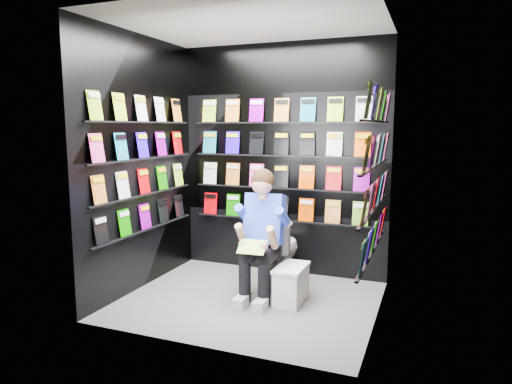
% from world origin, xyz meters
% --- Properties ---
extents(floor, '(2.40, 2.40, 0.00)m').
position_xyz_m(floor, '(0.00, 0.00, 0.00)').
color(floor, '#565654').
rests_on(floor, ground).
extents(ceiling, '(2.40, 2.40, 0.00)m').
position_xyz_m(ceiling, '(0.00, 0.00, 2.60)').
color(ceiling, white).
rests_on(ceiling, floor).
extents(wall_back, '(2.40, 0.04, 2.60)m').
position_xyz_m(wall_back, '(0.00, 1.00, 1.30)').
color(wall_back, black).
rests_on(wall_back, floor).
extents(wall_front, '(2.40, 0.04, 2.60)m').
position_xyz_m(wall_front, '(0.00, -1.00, 1.30)').
color(wall_front, black).
rests_on(wall_front, floor).
extents(wall_left, '(0.04, 2.00, 2.60)m').
position_xyz_m(wall_left, '(-1.20, 0.00, 1.30)').
color(wall_left, black).
rests_on(wall_left, floor).
extents(wall_right, '(0.04, 2.00, 2.60)m').
position_xyz_m(wall_right, '(1.20, 0.00, 1.30)').
color(wall_right, black).
rests_on(wall_right, floor).
extents(comics_back, '(2.10, 0.06, 1.37)m').
position_xyz_m(comics_back, '(0.00, 0.97, 1.31)').
color(comics_back, orange).
rests_on(comics_back, wall_back).
extents(comics_left, '(0.06, 1.70, 1.37)m').
position_xyz_m(comics_left, '(-1.17, 0.00, 1.31)').
color(comics_left, orange).
rests_on(comics_left, wall_left).
extents(comics_right, '(0.06, 1.70, 1.37)m').
position_xyz_m(comics_right, '(1.17, 0.00, 1.31)').
color(comics_right, orange).
rests_on(comics_right, wall_right).
extents(toilet, '(0.47, 0.78, 0.73)m').
position_xyz_m(toilet, '(0.09, 0.59, 0.37)').
color(toilet, silver).
rests_on(toilet, floor).
extents(longbox, '(0.24, 0.44, 0.33)m').
position_xyz_m(longbox, '(0.39, 0.11, 0.16)').
color(longbox, white).
rests_on(longbox, floor).
extents(longbox_lid, '(0.27, 0.46, 0.03)m').
position_xyz_m(longbox_lid, '(0.39, 0.11, 0.34)').
color(longbox_lid, white).
rests_on(longbox_lid, longbox).
extents(reader, '(0.56, 0.78, 1.37)m').
position_xyz_m(reader, '(0.09, 0.21, 0.76)').
color(reader, '#1633BF').
rests_on(reader, toilet).
extents(held_comic, '(0.27, 0.17, 0.11)m').
position_xyz_m(held_comic, '(0.09, -0.14, 0.58)').
color(held_comic, green).
rests_on(held_comic, reader).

